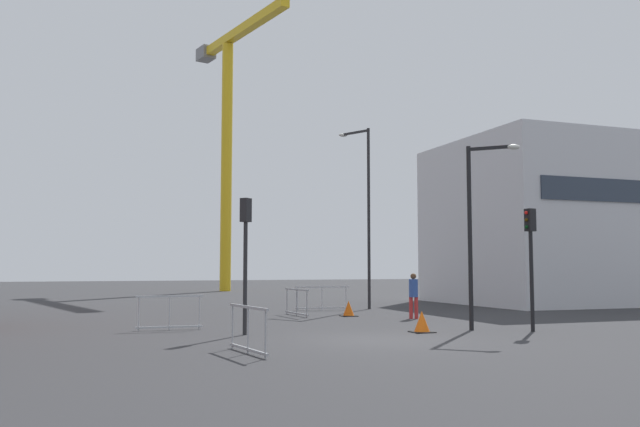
{
  "coord_description": "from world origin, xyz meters",
  "views": [
    {
      "loc": [
        -7.59,
        -16.44,
        1.97
      ],
      "look_at": [
        0.0,
        4.72,
        3.77
      ],
      "focal_mm": 37.3,
      "sensor_mm": 36.0,
      "label": 1
    }
  ],
  "objects_px": {
    "traffic_cone_by_barrier": "(349,309)",
    "traffic_cone_orange": "(422,322)",
    "traffic_light_verge": "(531,248)",
    "traffic_light_island": "(246,243)",
    "construction_crane": "(228,120)",
    "streetlamp_tall": "(365,204)",
    "streetlamp_short": "(477,218)",
    "pedestrian_walking": "(413,292)"
  },
  "relations": [
    {
      "from": "streetlamp_tall",
      "to": "traffic_light_verge",
      "type": "relative_size",
      "value": 2.28
    },
    {
      "from": "traffic_cone_by_barrier",
      "to": "traffic_light_island",
      "type": "bearing_deg",
      "value": -134.35
    },
    {
      "from": "traffic_light_verge",
      "to": "traffic_cone_orange",
      "type": "relative_size",
      "value": 5.82
    },
    {
      "from": "traffic_light_verge",
      "to": "pedestrian_walking",
      "type": "bearing_deg",
      "value": 100.51
    },
    {
      "from": "traffic_light_verge",
      "to": "traffic_cone_by_barrier",
      "type": "relative_size",
      "value": 6.12
    },
    {
      "from": "streetlamp_tall",
      "to": "traffic_cone_by_barrier",
      "type": "relative_size",
      "value": 13.94
    },
    {
      "from": "traffic_light_island",
      "to": "traffic_cone_by_barrier",
      "type": "xyz_separation_m",
      "value": [
        5.58,
        5.7,
        -2.39
      ]
    },
    {
      "from": "traffic_light_verge",
      "to": "streetlamp_tall",
      "type": "bearing_deg",
      "value": 91.82
    },
    {
      "from": "traffic_cone_by_barrier",
      "to": "pedestrian_walking",
      "type": "bearing_deg",
      "value": -47.35
    },
    {
      "from": "streetlamp_tall",
      "to": "pedestrian_walking",
      "type": "relative_size",
      "value": 4.98
    },
    {
      "from": "traffic_cone_by_barrier",
      "to": "traffic_cone_orange",
      "type": "relative_size",
      "value": 0.95
    },
    {
      "from": "construction_crane",
      "to": "traffic_light_verge",
      "type": "xyz_separation_m",
      "value": [
        1.9,
        -36.33,
        -11.54
      ]
    },
    {
      "from": "construction_crane",
      "to": "traffic_cone_orange",
      "type": "height_order",
      "value": "construction_crane"
    },
    {
      "from": "construction_crane",
      "to": "traffic_cone_by_barrier",
      "type": "xyz_separation_m",
      "value": [
        -1.01,
        -28.62,
        -13.8
      ]
    },
    {
      "from": "traffic_light_verge",
      "to": "traffic_cone_orange",
      "type": "height_order",
      "value": "traffic_light_verge"
    },
    {
      "from": "traffic_cone_by_barrier",
      "to": "traffic_cone_orange",
      "type": "xyz_separation_m",
      "value": [
        -0.4,
        -6.81,
        0.02
      ]
    },
    {
      "from": "construction_crane",
      "to": "traffic_light_island",
      "type": "xyz_separation_m",
      "value": [
        -6.59,
        -34.32,
        -11.41
      ]
    },
    {
      "from": "traffic_light_island",
      "to": "traffic_cone_by_barrier",
      "type": "relative_size",
      "value": 6.48
    },
    {
      "from": "traffic_light_verge",
      "to": "pedestrian_walking",
      "type": "height_order",
      "value": "traffic_light_verge"
    },
    {
      "from": "traffic_light_verge",
      "to": "traffic_cone_by_barrier",
      "type": "height_order",
      "value": "traffic_light_verge"
    },
    {
      "from": "pedestrian_walking",
      "to": "traffic_cone_orange",
      "type": "height_order",
      "value": "pedestrian_walking"
    },
    {
      "from": "construction_crane",
      "to": "traffic_light_verge",
      "type": "bearing_deg",
      "value": -87.01
    },
    {
      "from": "traffic_cone_orange",
      "to": "traffic_light_verge",
      "type": "bearing_deg",
      "value": -15.25
    },
    {
      "from": "traffic_light_island",
      "to": "traffic_cone_orange",
      "type": "height_order",
      "value": "traffic_light_island"
    },
    {
      "from": "pedestrian_walking",
      "to": "traffic_cone_orange",
      "type": "relative_size",
      "value": 2.66
    },
    {
      "from": "construction_crane",
      "to": "streetlamp_tall",
      "type": "xyz_separation_m",
      "value": [
        1.53,
        -24.57,
        -9.12
      ]
    },
    {
      "from": "construction_crane",
      "to": "traffic_cone_by_barrier",
      "type": "relative_size",
      "value": 34.98
    },
    {
      "from": "streetlamp_tall",
      "to": "streetlamp_short",
      "type": "height_order",
      "value": "streetlamp_tall"
    },
    {
      "from": "construction_crane",
      "to": "traffic_cone_orange",
      "type": "xyz_separation_m",
      "value": [
        -1.41,
        -35.43,
        -13.78
      ]
    },
    {
      "from": "construction_crane",
      "to": "traffic_cone_by_barrier",
      "type": "height_order",
      "value": "construction_crane"
    },
    {
      "from": "streetlamp_tall",
      "to": "pedestrian_walking",
      "type": "height_order",
      "value": "streetlamp_tall"
    },
    {
      "from": "streetlamp_short",
      "to": "traffic_light_verge",
      "type": "bearing_deg",
      "value": -32.13
    },
    {
      "from": "traffic_cone_orange",
      "to": "construction_crane",
      "type": "bearing_deg",
      "value": 87.72
    },
    {
      "from": "streetlamp_short",
      "to": "traffic_cone_orange",
      "type": "relative_size",
      "value": 8.96
    },
    {
      "from": "streetlamp_tall",
      "to": "traffic_light_verge",
      "type": "xyz_separation_m",
      "value": [
        0.37,
        -11.76,
        -2.42
      ]
    },
    {
      "from": "streetlamp_tall",
      "to": "traffic_cone_by_barrier",
      "type": "distance_m",
      "value": 6.68
    },
    {
      "from": "traffic_cone_orange",
      "to": "streetlamp_short",
      "type": "bearing_deg",
      "value": -1.64
    },
    {
      "from": "traffic_light_verge",
      "to": "traffic_cone_orange",
      "type": "distance_m",
      "value": 4.09
    },
    {
      "from": "traffic_light_island",
      "to": "traffic_light_verge",
      "type": "bearing_deg",
      "value": -13.31
    },
    {
      "from": "traffic_light_verge",
      "to": "pedestrian_walking",
      "type": "distance_m",
      "value": 6.0
    },
    {
      "from": "streetlamp_short",
      "to": "traffic_cone_by_barrier",
      "type": "xyz_separation_m",
      "value": [
        -1.56,
        6.86,
        -3.2
      ]
    },
    {
      "from": "construction_crane",
      "to": "traffic_light_island",
      "type": "height_order",
      "value": "construction_crane"
    }
  ]
}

